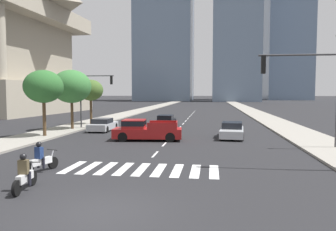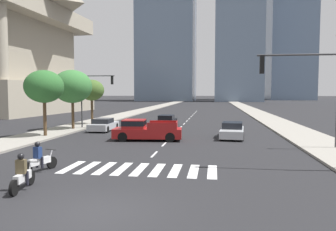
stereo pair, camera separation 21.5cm
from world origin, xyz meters
name	(u,v)px [view 2 (the right image)]	position (x,y,z in m)	size (l,w,h in m)	color
ground_plane	(98,212)	(0.00, 0.00, 0.00)	(800.00, 800.00, 0.00)	#232326
sidewalk_east	(280,124)	(11.48, 30.00, 0.07)	(4.00, 260.00, 0.15)	gray
sidewalk_west	(96,122)	(-11.48, 30.00, 0.07)	(4.00, 260.00, 0.15)	gray
crosswalk_near	(140,169)	(0.00, 5.83, 0.00)	(7.65, 2.78, 0.01)	silver
lane_divider_center	(187,121)	(0.00, 33.83, 0.00)	(0.14, 50.00, 0.01)	silver
motorcycle_lead	(22,175)	(-3.75, 1.80, 0.58)	(0.70, 2.05, 1.49)	black
motorcycle_trailing	(39,160)	(-4.67, 4.64, 0.58)	(0.95, 2.08, 1.49)	black
pickup_truck	(144,130)	(-1.88, 15.55, 0.81)	(5.59, 2.52, 1.67)	maroon
sedan_black_0	(167,121)	(-1.81, 27.25, 0.58)	(1.96, 4.73, 1.25)	black
sedan_silver_1	(104,125)	(-7.37, 21.45, 0.59)	(1.99, 4.67, 1.26)	#B7BABF
sedan_silver_2	(232,131)	(5.20, 18.09, 0.60)	(2.30, 4.94, 1.31)	#B7BABF
traffic_signal_near	(320,84)	(8.77, 6.95, 4.24)	(5.14, 0.28, 5.91)	#333335
traffic_signal_far	(93,90)	(-8.96, 22.92, 4.11)	(3.93, 0.28, 5.84)	#333335
street_tree_nearest	(44,87)	(-10.68, 16.05, 4.33)	(3.27, 3.27, 5.59)	#4C3823
street_tree_second	(72,87)	(-10.68, 21.58, 4.45)	(3.96, 3.96, 5.99)	#4C3823
street_tree_third	(92,90)	(-10.68, 26.82, 4.11)	(2.91, 2.91, 5.22)	#4C3823
office_tower_center_skyline	(239,7)	(13.99, 139.83, 41.93)	(20.52, 23.05, 92.97)	slate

